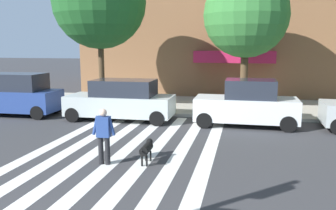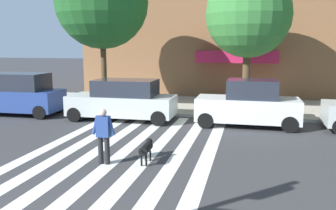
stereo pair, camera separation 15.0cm
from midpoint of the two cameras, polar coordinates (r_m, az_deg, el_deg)
ground_plane at (r=11.46m, az=-11.86°, el=-7.94°), size 160.00×160.00×0.00m
sidewalk_far at (r=20.33m, az=-0.80°, el=0.12°), size 80.00×6.00×0.15m
crosswalk_stripes at (r=11.19m, az=-8.37°, el=-8.25°), size 5.85×12.56×0.01m
parked_car_near_curb at (r=19.02m, az=-23.69°, el=1.49°), size 4.47×2.00×2.07m
parked_car_behind_first at (r=16.41m, az=-7.82°, el=0.73°), size 4.91×2.05×1.88m
parked_car_third_in_line at (r=15.41m, az=12.35°, el=0.10°), size 4.31×1.88×2.00m
street_tree_nearest at (r=19.23m, az=-11.25°, el=15.99°), size 4.80×4.80×7.88m
street_tree_middle at (r=18.77m, az=12.28°, el=14.01°), size 4.33×4.33×6.97m
pedestrian_dog_walker at (r=10.32m, az=-10.77°, el=-4.51°), size 0.71×0.25×1.64m
dog_on_leash at (r=10.40m, az=-3.88°, el=-7.02°), size 0.28×1.07×0.65m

